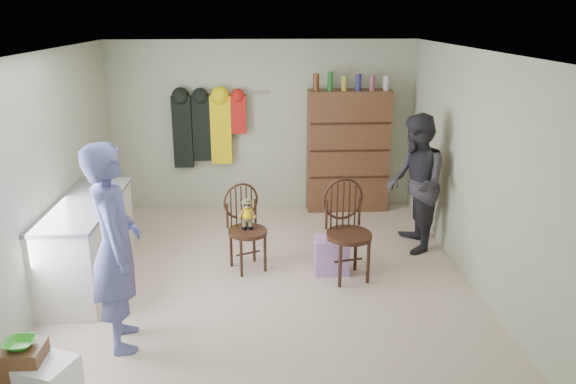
{
  "coord_description": "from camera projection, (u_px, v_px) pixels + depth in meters",
  "views": [
    {
      "loc": [
        -0.06,
        -5.76,
        2.87
      ],
      "look_at": [
        0.25,
        0.2,
        0.95
      ],
      "focal_mm": 35.0,
      "sensor_mm": 36.0,
      "label": 1
    }
  ],
  "objects": [
    {
      "name": "bowl",
      "position": [
        19.0,
        344.0,
        4.2
      ],
      "size": [
        0.23,
        0.23,
        0.06
      ],
      "primitive_type": "imported",
      "color": "green",
      "rests_on": "stool"
    },
    {
      "name": "stool",
      "position": [
        24.0,
        374.0,
        4.28
      ],
      "size": [
        0.33,
        0.28,
        0.47
      ],
      "primitive_type": "cube",
      "color": "brown",
      "rests_on": "ground"
    },
    {
      "name": "room_walls",
      "position": [
        265.0,
        131.0,
        6.37
      ],
      "size": [
        5.0,
        5.0,
        5.0
      ],
      "color": "#B9BE9F",
      "rests_on": "ground"
    },
    {
      "name": "chair_front",
      "position": [
        246.0,
        222.0,
        6.44
      ],
      "size": [
        0.59,
        0.59,
        1.0
      ],
      "rotation": [
        0.0,
        0.0,
        0.43
      ],
      "color": "#3D2115",
      "rests_on": "ground"
    },
    {
      "name": "dresser",
      "position": [
        348.0,
        150.0,
        8.32
      ],
      "size": [
        1.2,
        0.39,
        2.07
      ],
      "color": "brown",
      "rests_on": "ground"
    },
    {
      "name": "plastic_tub",
      "position": [
        49.0,
        383.0,
        4.27
      ],
      "size": [
        0.48,
        0.46,
        0.35
      ],
      "primitive_type": "cube",
      "rotation": [
        0.0,
        0.0,
        -0.37
      ],
      "color": "white",
      "rests_on": "ground"
    },
    {
      "name": "person_left",
      "position": [
        115.0,
        247.0,
        4.83
      ],
      "size": [
        0.61,
        0.77,
        1.86
      ],
      "primitive_type": "imported",
      "rotation": [
        0.0,
        0.0,
        1.83
      ],
      "color": "#515695",
      "rests_on": "ground"
    },
    {
      "name": "striped_bag",
      "position": [
        332.0,
        255.0,
        6.44
      ],
      "size": [
        0.4,
        0.31,
        0.41
      ],
      "primitive_type": "cube",
      "rotation": [
        0.0,
        0.0,
        -0.03
      ],
      "color": "pink",
      "rests_on": "ground"
    },
    {
      "name": "chair_far",
      "position": [
        347.0,
        226.0,
        6.21
      ],
      "size": [
        0.61,
        0.61,
        1.12
      ],
      "rotation": [
        0.0,
        0.0,
        0.25
      ],
      "color": "#3D2115",
      "rests_on": "ground"
    },
    {
      "name": "person_right",
      "position": [
        415.0,
        184.0,
        6.88
      ],
      "size": [
        0.69,
        0.86,
        1.72
      ],
      "primitive_type": "imported",
      "rotation": [
        0.0,
        0.0,
        -1.62
      ],
      "color": "#2D2B33",
      "rests_on": "ground"
    },
    {
      "name": "ground_plane",
      "position": [
        267.0,
        277.0,
        6.35
      ],
      "size": [
        5.0,
        5.0,
        0.0
      ],
      "primitive_type": "plane",
      "color": "beige",
      "rests_on": "ground"
    },
    {
      "name": "counter",
      "position": [
        88.0,
        243.0,
        6.11
      ],
      "size": [
        0.64,
        1.86,
        0.94
      ],
      "color": "silver",
      "rests_on": "ground"
    },
    {
      "name": "coat_rack",
      "position": [
        207.0,
        128.0,
        8.19
      ],
      "size": [
        1.42,
        0.12,
        1.09
      ],
      "color": "#99999E",
      "rests_on": "ground"
    }
  ]
}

